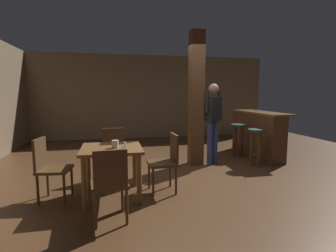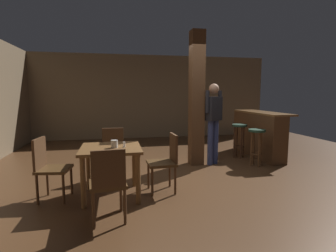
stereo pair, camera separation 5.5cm
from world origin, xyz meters
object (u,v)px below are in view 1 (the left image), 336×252
Objects in this scene: chair_north at (113,151)px; standing_person at (213,118)px; chair_south at (110,181)px; bar_stool_near at (256,138)px; chair_west at (49,166)px; napkin_cup at (115,144)px; bar_counter at (257,133)px; chair_east at (167,159)px; bar_stool_mid at (239,133)px; dining_table at (112,156)px; salt_shaker at (125,145)px.

standing_person is (2.09, 0.56, 0.50)m from chair_north.
chair_south is 3.54m from bar_stool_near.
napkin_cup is (0.92, -0.08, 0.29)m from chair_west.
bar_counter is at bearing 37.92° from chair_south.
chair_south is at bearing -147.52° from bar_stool_near.
chair_east is at bearing -144.76° from bar_counter.
chair_east is 0.83m from napkin_cup.
chair_south is 8.10× the size of napkin_cup.
chair_east is at bearing -139.89° from bar_stool_mid.
standing_person is at bearing -158.99° from bar_counter.
chair_north is 3.08m from bar_stool_mid.
dining_table is 3.45m from bar_stool_mid.
bar_counter reaches higher than salt_shaker.
salt_shaker is 0.10× the size of bar_stool_mid.
standing_person reaches higher than salt_shaker.
chair_west and chair_east have the same top height.
napkin_cup is at bearing -46.09° from dining_table.
dining_table is 7.84× the size of napkin_cup.
salt_shaker is at bearing -4.53° from chair_west.
chair_south is at bearing -142.08° from bar_counter.
napkin_cup is at bearing 84.17° from chair_south.
bar_stool_near is (2.77, 1.13, -0.20)m from salt_shaker.
chair_north is 2.95m from bar_stool_near.
chair_south is 1.12× the size of bar_stool_mid.
dining_table is at bearing -91.40° from chair_north.
chair_west is at bearing 178.20° from dining_table.
bar_stool_mid reaches higher than dining_table.
bar_counter is at bearing 21.01° from standing_person.
chair_east reaches higher than bar_stool_near.
chair_south reaches higher than napkin_cup.
chair_west is at bearing -179.81° from chair_east.
chair_west is 3.30m from standing_person.
chair_south is 0.83m from napkin_cup.
chair_south is 1.00× the size of chair_east.
bar_stool_near is (0.85, -0.30, -0.42)m from standing_person.
salt_shaker is 0.04× the size of bar_counter.
chair_west is 1.00× the size of chair_north.
chair_west is at bearing -164.69° from bar_stool_near.
bar_stool_mid is at bearing 25.09° from chair_west.
chair_north is at bearing 88.40° from chair_south.
bar_stool_mid is (2.92, 1.00, 0.09)m from chair_north.
chair_south reaches higher than bar_stool_mid.
chair_north is at bearing 101.16° from salt_shaker.
chair_west is 1.18m from chair_north.
dining_table is 0.84m from chair_east.
bar_stool_near is at bearing 26.07° from chair_east.
chair_north is at bearing 136.13° from chair_east.
chair_south is 0.85m from salt_shaker.
salt_shaker is 3.82m from bar_counter.
napkin_cup reaches higher than salt_shaker.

